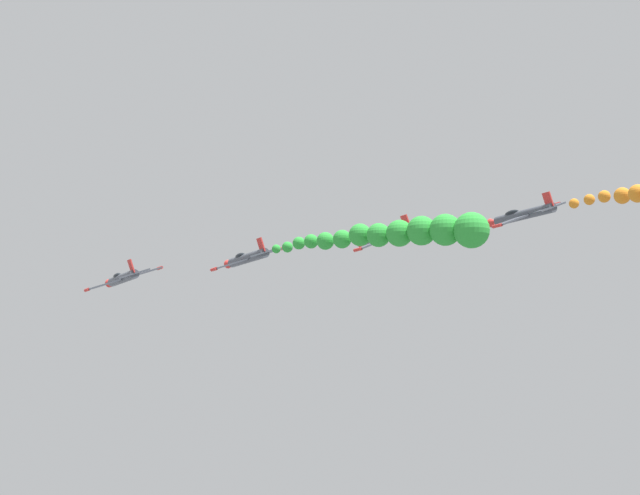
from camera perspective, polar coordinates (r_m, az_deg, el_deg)
name	(u,v)px	position (r m, az deg, el deg)	size (l,w,h in m)	color
airplane_lead	(122,278)	(107.62, -12.57, -1.93)	(9.11, 10.35, 3.59)	#474C56
airplane_left_inner	(247,258)	(101.75, -4.70, -0.67)	(9.13, 10.35, 3.55)	#474C56
smoke_trail_left_inner	(410,233)	(81.83, 5.77, 0.92)	(9.10, 26.22, 3.55)	green
airplane_right_inner	(387,236)	(99.69, 4.31, 0.73)	(8.93, 10.35, 4.08)	#474C56
airplane_left_outer	(523,215)	(101.09, 12.91, 2.07)	(9.07, 10.35, 3.71)	#474C56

